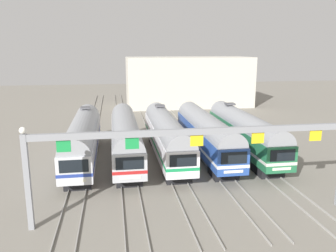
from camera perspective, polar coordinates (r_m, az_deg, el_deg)
name	(u,v)px	position (r m, az deg, el deg)	size (l,w,h in m)	color
ground_plane	(166,158)	(37.89, -0.25, -5.30)	(160.00, 160.00, 0.00)	gray
track_bed	(150,124)	(54.15, -3.01, 0.33)	(19.04, 70.00, 0.15)	gray
commuter_train_silver	(83,137)	(36.87, -13.85, -1.84)	(2.88, 18.06, 5.05)	silver
commuter_train_stainless	(125,136)	(36.74, -7.03, -1.62)	(2.88, 18.06, 4.77)	#B2B5BA
commuter_train_white	(166,134)	(37.14, -0.26, -1.36)	(2.88, 18.06, 5.05)	white
commuter_train_blue	(206,133)	(38.03, 6.29, -1.10)	(2.88, 18.06, 4.77)	#284C9E
commuter_train_green	(244,131)	(39.40, 12.45, -0.83)	(2.88, 18.06, 5.05)	#236B42
catenary_gantry	(197,145)	(23.67, 4.75, -3.20)	(22.77, 0.44, 6.97)	gray
maintenance_building	(188,82)	(71.29, 3.38, 7.31)	(24.95, 10.00, 9.90)	beige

